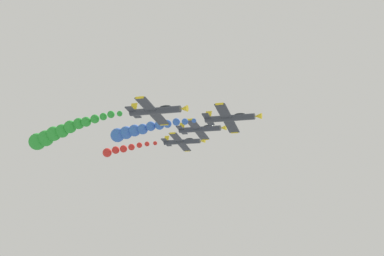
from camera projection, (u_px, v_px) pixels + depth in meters
name	position (u px, v px, depth m)	size (l,w,h in m)	color
airplane_lead	(231.00, 118.00, 81.78)	(8.90, 10.35, 4.18)	#333842
smoke_trail_lead	(137.00, 130.00, 88.16)	(2.91, 17.26, 3.92)	blue
airplane_left_inner	(200.00, 129.00, 96.07)	(9.18, 10.35, 3.48)	#333842
airplane_right_inner	(156.00, 111.00, 75.60)	(9.19, 10.35, 3.47)	#333842
smoke_trail_right_inner	(57.00, 133.00, 81.73)	(3.38, 18.04, 6.16)	green
airplane_left_outer	(183.00, 142.00, 108.64)	(9.10, 10.35, 3.63)	#333842
smoke_trail_left_outer	(121.00, 149.00, 113.41)	(3.54, 13.67, 3.59)	red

